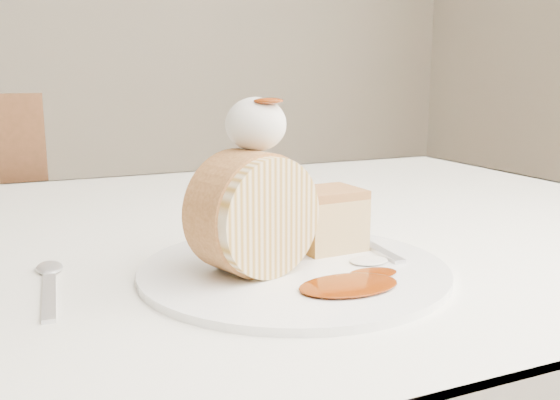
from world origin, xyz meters
name	(u,v)px	position (x,y,z in m)	size (l,w,h in m)	color
table	(185,302)	(0.00, 0.20, 0.66)	(1.40, 0.90, 0.75)	white
plate	(294,270)	(0.06, 0.00, 0.75)	(0.30, 0.30, 0.01)	white
roulade_slice	(254,214)	(0.02, 0.00, 0.81)	(0.11, 0.11, 0.06)	beige
cake_chunk	(328,223)	(0.12, 0.04, 0.79)	(0.07, 0.06, 0.06)	#B77D45
whipped_cream	(256,124)	(0.03, 0.02, 0.89)	(0.06, 0.06, 0.05)	silver
caramel_drizzle	(269,94)	(0.03, 0.01, 0.92)	(0.03, 0.02, 0.01)	#6E2404
caramel_pool	(349,285)	(0.07, -0.07, 0.76)	(0.09, 0.06, 0.00)	#6E2404
fork	(370,245)	(0.16, 0.03, 0.76)	(0.02, 0.18, 0.00)	silver
spoon	(49,296)	(-0.17, 0.03, 0.75)	(0.02, 0.15, 0.00)	silver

